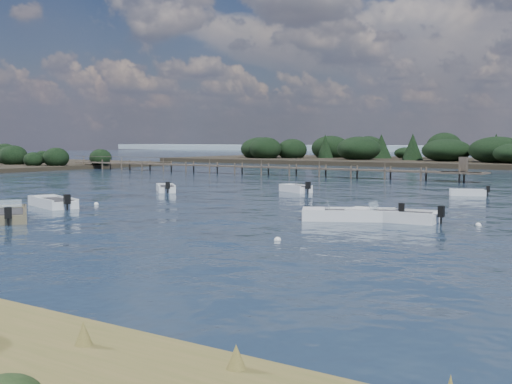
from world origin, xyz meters
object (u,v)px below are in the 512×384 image
Objects in this scene: dinghy_mid_white_b at (392,218)px; dinghy_mid_grey at (53,204)px; tender_far_grey_b at (468,194)px; dinghy_near_olive at (10,217)px; tender_far_grey at (166,190)px; jetty at (265,167)px; dinghy_mid_white_a at (349,217)px; tender_far_white at (296,190)px.

dinghy_mid_grey is at bearing -165.51° from dinghy_mid_white_b.
dinghy_mid_white_b is 1.03× the size of dinghy_mid_grey.
tender_far_grey_b is at bearing 50.10° from dinghy_mid_grey.
tender_far_grey is at bearing 107.56° from dinghy_near_olive.
jetty reaches higher than tender_far_grey_b.
tender_far_grey is at bearing 161.23° from dinghy_mid_white_b.
tender_far_white is (-12.68, 15.36, 0.01)m from dinghy_mid_white_a.
jetty is at bearing 129.29° from dinghy_mid_white_a.
jetty reaches higher than dinghy_mid_white_a.
tender_far_grey_b is at bearing 61.22° from dinghy_near_olive.
jetty is (-8.01, 27.83, 0.81)m from tender_far_grey.
dinghy_mid_white_a is 1.51× the size of tender_far_white.
dinghy_mid_white_b is at bearing 14.49° from dinghy_mid_grey.
tender_far_grey_b is 0.05× the size of jetty.
tender_far_grey is at bearing 100.13° from dinghy_mid_grey.
tender_far_white is 21.35m from dinghy_mid_grey.
dinghy_near_olive is 20.95m from tender_far_grey.
tender_far_white is 0.06× the size of jetty.
dinghy_mid_white_a is 0.09× the size of jetty.
dinghy_near_olive is at bearing -118.78° from tender_far_grey_b.
tender_far_grey is (-22.32, 9.25, 0.00)m from dinghy_mid_white_a.
jetty is (-17.65, 21.72, 0.80)m from tender_far_white.
dinghy_near_olive is 26.30m from tender_far_white.
tender_far_grey is (-24.51, 8.33, 0.00)m from dinghy_mid_white_b.
tender_far_grey_b is at bearing 93.98° from dinghy_mid_white_b.
dinghy_near_olive is 19.26m from dinghy_mid_white_a.
tender_far_grey is (-23.18, -10.72, 0.03)m from tender_far_grey_b.
dinghy_near_olive is at bearing -97.26° from tender_far_white.
tender_far_grey is 0.68× the size of dinghy_mid_grey.
jetty reaches higher than tender_far_grey.
dinghy_mid_white_b is 48.64m from jetty.
dinghy_mid_white_b is at bearing -48.03° from jetty.
dinghy_mid_grey is (-3.82, 5.96, 0.00)m from dinghy_near_olive.
tender_far_grey reaches higher than tender_far_grey_b.
dinghy_mid_white_b reaches higher than tender_far_grey_b.
tender_far_white is 28.00m from jetty.
dinghy_mid_white_b is at bearing -18.77° from tender_far_grey.
dinghy_near_olive is 0.99× the size of dinghy_mid_grey.
dinghy_mid_white_a is (16.00, 10.73, 0.00)m from dinghy_near_olive.
tender_far_white is 11.41m from tender_far_grey.
tender_far_grey_b is 25.54m from tender_far_grey.
jetty reaches higher than tender_far_white.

